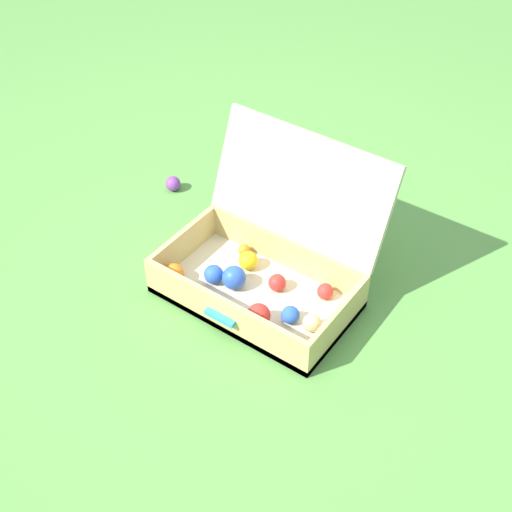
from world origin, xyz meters
TOP-DOWN VIEW (x-y plane):
  - ground_plane at (0.00, 0.00)m, footprint 16.00×16.00m
  - open_suitcase at (0.09, 0.06)m, footprint 0.64×0.54m
  - stray_ball_on_grass at (-0.54, 0.30)m, footprint 0.06×0.06m

SIDE VIEW (x-z plane):
  - ground_plane at x=0.00m, z-range 0.00..0.00m
  - stray_ball_on_grass at x=-0.54m, z-range 0.00..0.06m
  - open_suitcase at x=0.09m, z-range -0.13..0.36m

